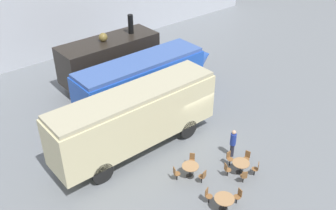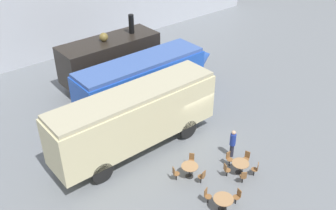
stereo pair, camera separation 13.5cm
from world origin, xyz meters
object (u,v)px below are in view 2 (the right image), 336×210
Objects in this scene: streamlined_locomotive at (150,75)px; passenger_coach_vintage at (135,116)px; cafe_table_far at (223,201)px; cafe_chair_0 at (256,169)px; cafe_table_near at (240,165)px; steam_locomotive at (110,57)px; visitor_person at (233,142)px; cafe_table_mid at (190,168)px.

passenger_coach_vintage reaches higher than streamlined_locomotive.
cafe_chair_0 is at bearing 9.39° from cafe_table_far.
steam_locomotive is at bearing 88.81° from cafe_table_near.
cafe_table_near is at bearing 24.66° from cafe_table_far.
passenger_coach_vintage is at bearing 133.00° from visitor_person.
passenger_coach_vintage is at bearing -112.71° from steam_locomotive.
passenger_coach_vintage is (-4.15, -4.07, 0.41)m from streamlined_locomotive.
cafe_table_mid is at bearing 174.81° from visitor_person.
cafe_table_far is at bearing -143.70° from visitor_person.
steam_locomotive is 13.33m from cafe_table_near.
passenger_coach_vintage is at bearing 119.84° from cafe_table_near.
steam_locomotive reaches higher than visitor_person.
cafe_table_mid is at bearing -102.38° from steam_locomotive.
visitor_person is (3.77, -4.05, -1.34)m from passenger_coach_vintage.
streamlined_locomotive is 8.18m from visitor_person.
cafe_table_mid is at bearing 83.11° from cafe_table_far.
cafe_table_near is 1.07× the size of cafe_chair_0.
cafe_table_far is 0.55× the size of visitor_person.
streamlined_locomotive is at bearing 66.55° from cafe_table_mid.
cafe_table_near is (3.04, -5.31, -1.75)m from passenger_coach_vintage.
cafe_chair_0 reaches higher than cafe_table_far.
cafe_table_far is at bearing -155.34° from cafe_table_near.
steam_locomotive is 0.66× the size of streamlined_locomotive.
visitor_person is at bearing -92.68° from streamlined_locomotive.
steam_locomotive is 14.03m from cafe_chair_0.
passenger_coach_vintage is at bearing -4.06° from cafe_chair_0.
steam_locomotive reaches higher than cafe_table_near.
passenger_coach_vintage reaches higher than cafe_chair_0.
streamlined_locomotive is 1.13× the size of passenger_coach_vintage.
cafe_chair_0 is (-0.64, -10.07, -1.40)m from streamlined_locomotive.
cafe_table_near is 2.76m from cafe_table_mid.
streamlined_locomotive reaches higher than cafe_table_near.
steam_locomotive is at bearing 67.29° from passenger_coach_vintage.
steam_locomotive is 0.75× the size of passenger_coach_vintage.
streamlined_locomotive is 6.38× the size of visitor_person.
streamlined_locomotive is 10.19m from cafe_chair_0.
steam_locomotive reaches higher than cafe_table_mid.
passenger_coach_vintage is 11.10× the size of cafe_table_mid.
cafe_table_far is at bearing -96.89° from cafe_table_mid.
cafe_table_far reaches higher than cafe_table_near.
cafe_table_far is 3.14m from cafe_chair_0.
streamlined_locomotive reaches higher than cafe_table_mid.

